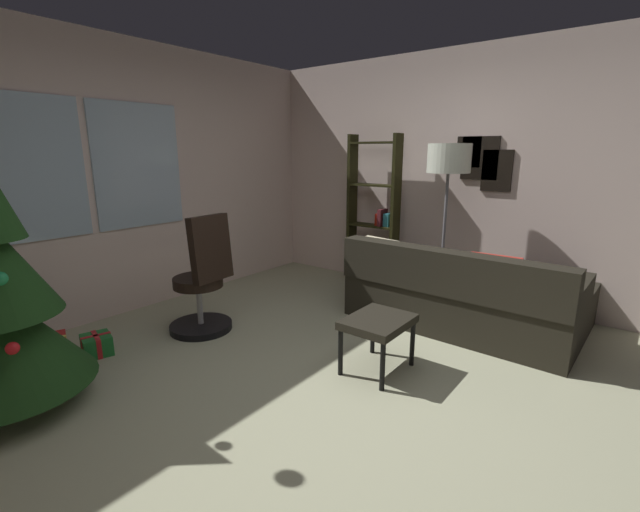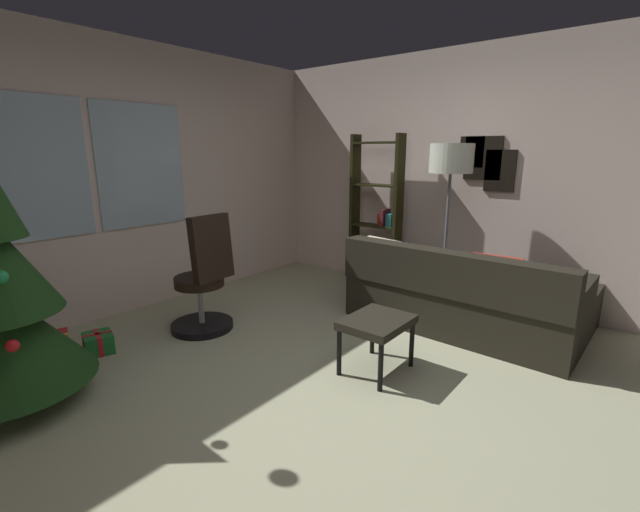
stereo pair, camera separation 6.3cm
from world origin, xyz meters
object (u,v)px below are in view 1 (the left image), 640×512
Objects in this scene: gift_box_green at (97,345)px; floor_lamp at (449,167)px; office_chair at (203,287)px; couch at (472,298)px; gift_box_red at (45,355)px; footstool at (378,325)px; bookshelf at (373,222)px.

floor_lamp is (2.75, -1.74, 1.37)m from gift_box_green.
gift_box_green is 0.26× the size of office_chair.
gift_box_red is (-2.78, 2.22, -0.16)m from couch.
floor_lamp reaches higher than footstool.
office_chair is 2.24m from bookshelf.
footstool is at bearing -52.02° from gift_box_red.
bookshelf is at bearing -11.74° from office_chair.
footstool reaches higher than gift_box_red.
bookshelf is (0.58, 1.42, 0.50)m from couch.
bookshelf is (2.17, -0.45, 0.36)m from office_chair.
office_chair reaches higher than gift_box_green.
bookshelf reaches higher than footstool.
floor_lamp is (1.92, -1.43, 1.03)m from office_chair.
bookshelf is (1.83, 1.15, 0.42)m from footstool.
gift_box_green is 0.15× the size of bookshelf.
gift_box_green is (-2.42, 2.19, -0.20)m from couch.
couch is at bearing -38.69° from gift_box_red.
floor_lamp reaches higher than couch.
gift_box_green is 3.53m from floor_lamp.
gift_box_green is (-1.17, 1.92, -0.28)m from footstool.
floor_lamp is at bearing -103.93° from bookshelf.
couch reaches higher than gift_box_red.
footstool is 1.28× the size of gift_box_red.
couch is 3.98× the size of footstool.
bookshelf is at bearing -14.37° from gift_box_green.
floor_lamp is at bearing -32.37° from gift_box_green.
gift_box_red is (-1.53, 1.96, -0.24)m from footstool.
floor_lamp reaches higher than office_chair.
office_chair is (-1.59, 1.87, 0.13)m from couch.
gift_box_green is at bearing 121.31° from footstool.
gift_box_red is 3.51m from bookshelf.
gift_box_red is at bearing 166.53° from bookshelf.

